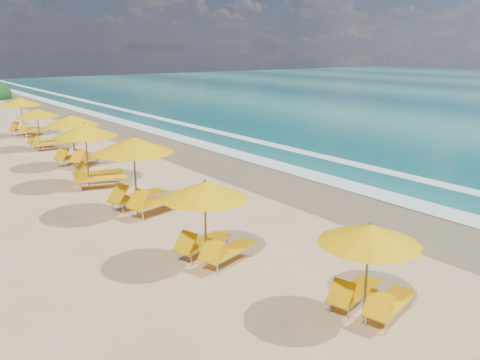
{
  "coord_description": "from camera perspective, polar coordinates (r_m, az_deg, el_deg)",
  "views": [
    {
      "loc": [
        -8.85,
        -11.96,
        5.15
      ],
      "look_at": [
        0.0,
        0.0,
        1.2
      ],
      "focal_mm": 37.59,
      "sensor_mm": 36.0,
      "label": 1
    }
  ],
  "objects": [
    {
      "name": "ground",
      "position": [
        15.75,
        0.0,
        -4.22
      ],
      "size": [
        160.0,
        160.0,
        0.0
      ],
      "primitive_type": "plane",
      "color": "tan",
      "rests_on": "ground"
    },
    {
      "name": "wet_sand",
      "position": [
        18.29,
        10.13,
        -1.71
      ],
      "size": [
        4.0,
        160.0,
        0.01
      ],
      "primitive_type": "cube",
      "color": "olive",
      "rests_on": "ground"
    },
    {
      "name": "surf_foam",
      "position": [
        20.28,
        15.4,
        -0.32
      ],
      "size": [
        4.0,
        160.0,
        0.01
      ],
      "color": "white",
      "rests_on": "ground"
    },
    {
      "name": "station_3",
      "position": [
        10.14,
        14.61,
        -9.03
      ],
      "size": [
        2.47,
        2.39,
        2.0
      ],
      "rotation": [
        0.0,
        0.0,
        0.25
      ],
      "color": "olive",
      "rests_on": "ground"
    },
    {
      "name": "station_4",
      "position": [
        12.19,
        -3.44,
        -4.04
      ],
      "size": [
        2.69,
        2.61,
        2.15
      ],
      "rotation": [
        0.0,
        0.0,
        0.27
      ],
      "color": "olive",
      "rests_on": "ground"
    },
    {
      "name": "station_5",
      "position": [
        16.11,
        -11.29,
        1.22
      ],
      "size": [
        3.13,
        3.01,
        2.55
      ],
      "rotation": [
        0.0,
        0.0,
        0.23
      ],
      "color": "olive",
      "rests_on": "ground"
    },
    {
      "name": "station_6",
      "position": [
        19.74,
        -16.47,
        3.24
      ],
      "size": [
        3.06,
        2.97,
        2.46
      ],
      "rotation": [
        0.0,
        0.0,
        -0.26
      ],
      "color": "olive",
      "rests_on": "ground"
    },
    {
      "name": "station_7",
      "position": [
        23.28,
        -18.11,
        4.69
      ],
      "size": [
        3.17,
        3.17,
        2.38
      ],
      "rotation": [
        0.0,
        0.0,
        0.49
      ],
      "color": "olive",
      "rests_on": "ground"
    },
    {
      "name": "station_8",
      "position": [
        27.88,
        -21.58,
        5.73
      ],
      "size": [
        2.36,
        2.17,
        2.19
      ],
      "rotation": [
        0.0,
        0.0,
        0.01
      ],
      "color": "olive",
      "rests_on": "ground"
    },
    {
      "name": "station_9",
      "position": [
        32.53,
        -23.25,
        6.91
      ],
      "size": [
        3.05,
        3.01,
        2.36
      ],
      "rotation": [
        0.0,
        0.0,
        0.37
      ],
      "color": "olive",
      "rests_on": "ground"
    }
  ]
}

